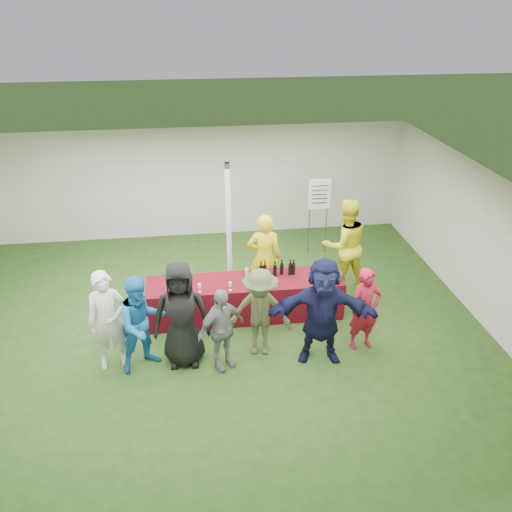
{
  "coord_description": "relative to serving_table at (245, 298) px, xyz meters",
  "views": [
    {
      "loc": [
        -0.1,
        -7.55,
        5.42
      ],
      "look_at": [
        0.91,
        0.27,
        1.25
      ],
      "focal_mm": 35.0,
      "sensor_mm": 36.0,
      "label": 1
    }
  ],
  "objects": [
    {
      "name": "serving_table",
      "position": [
        0.0,
        0.0,
        0.0
      ],
      "size": [
        3.6,
        0.8,
        0.75
      ],
      "primitive_type": "cube",
      "color": "#620819",
      "rests_on": "ground"
    },
    {
      "name": "customer_6",
      "position": [
        1.88,
        -1.19,
        0.38
      ],
      "size": [
        0.6,
        0.45,
        1.5
      ],
      "primitive_type": "imported",
      "rotation": [
        0.0,
        0.0,
        0.18
      ],
      "color": "#AA152E",
      "rests_on": "ground"
    },
    {
      "name": "wine_bottles",
      "position": [
        0.62,
        0.13,
        0.5
      ],
      "size": [
        0.68,
        0.13,
        0.32
      ],
      "color": "black",
      "rests_on": "serving_table"
    },
    {
      "name": "customer_5",
      "position": [
        1.08,
        -1.39,
        0.55
      ],
      "size": [
        1.78,
        0.81,
        1.85
      ],
      "primitive_type": "imported",
      "rotation": [
        0.0,
        0.0,
        -0.16
      ],
      "color": "#141538",
      "rests_on": "ground"
    },
    {
      "name": "customer_0",
      "position": [
        -2.29,
        -1.14,
        0.49
      ],
      "size": [
        0.7,
        0.53,
        1.72
      ],
      "primitive_type": "imported",
      "rotation": [
        0.0,
        0.0,
        0.21
      ],
      "color": "silver",
      "rests_on": "ground"
    },
    {
      "name": "wine_list_sign",
      "position": [
        1.93,
        2.37,
        0.94
      ],
      "size": [
        0.5,
        0.03,
        1.8
      ],
      "color": "slate",
      "rests_on": "ground"
    },
    {
      "name": "wine_glasses",
      "position": [
        -0.31,
        -0.26,
        0.49
      ],
      "size": [
        2.75,
        0.13,
        0.16
      ],
      "color": "silver",
      "rests_on": "serving_table"
    },
    {
      "name": "customer_1",
      "position": [
        -1.76,
        -1.22,
        0.45
      ],
      "size": [
        1.0,
        0.93,
        1.65
      ],
      "primitive_type": "imported",
      "rotation": [
        0.0,
        0.0,
        0.48
      ],
      "color": "#1A70BB",
      "rests_on": "ground"
    },
    {
      "name": "customer_2",
      "position": [
        -1.14,
        -1.2,
        0.54
      ],
      "size": [
        0.91,
        0.61,
        1.83
      ],
      "primitive_type": "imported",
      "rotation": [
        0.0,
        0.0,
        -0.04
      ],
      "color": "black",
      "rests_on": "ground"
    },
    {
      "name": "dump_bucket",
      "position": [
        1.61,
        -0.22,
        0.46
      ],
      "size": [
        0.26,
        0.26,
        0.18
      ],
      "primitive_type": "cylinder",
      "color": "slate",
      "rests_on": "serving_table"
    },
    {
      "name": "customer_3",
      "position": [
        -0.53,
        -1.4,
        0.35
      ],
      "size": [
        0.91,
        0.74,
        1.45
      ],
      "primitive_type": "imported",
      "rotation": [
        0.0,
        0.0,
        0.54
      ],
      "color": "gray",
      "rests_on": "ground"
    },
    {
      "name": "bar_towel",
      "position": [
        1.55,
        0.05,
        0.39
      ],
      "size": [
        0.25,
        0.18,
        0.03
      ],
      "primitive_type": "cube",
      "color": "white",
      "rests_on": "serving_table"
    },
    {
      "name": "tent",
      "position": [
        -0.21,
        0.93,
        0.98
      ],
      "size": [
        10.0,
        10.0,
        10.0
      ],
      "color": "white",
      "rests_on": "ground"
    },
    {
      "name": "staff_pourer",
      "position": [
        0.43,
        0.56,
        0.53
      ],
      "size": [
        0.7,
        0.49,
        1.8
      ],
      "primitive_type": "imported",
      "rotation": [
        0.0,
        0.0,
        3.04
      ],
      "color": "yellow",
      "rests_on": "ground"
    },
    {
      "name": "customer_4",
      "position": [
        0.12,
        -1.12,
        0.42
      ],
      "size": [
        1.11,
        0.76,
        1.58
      ],
      "primitive_type": "imported",
      "rotation": [
        0.0,
        0.0,
        -0.18
      ],
      "color": "#494E2D",
      "rests_on": "ground"
    },
    {
      "name": "staff_back",
      "position": [
        2.09,
        0.79,
        0.59
      ],
      "size": [
        1.03,
        0.86,
        1.93
      ],
      "primitive_type": "imported",
      "rotation": [
        0.0,
        0.0,
        3.29
      ],
      "color": "yellow",
      "rests_on": "ground"
    },
    {
      "name": "ground",
      "position": [
        -0.71,
        -0.27,
        -0.38
      ],
      "size": [
        60.0,
        60.0,
        0.0
      ],
      "primitive_type": "plane",
      "color": "#284719",
      "rests_on": "ground"
    },
    {
      "name": "water_bottle",
      "position": [
        0.04,
        0.08,
        0.48
      ],
      "size": [
        0.07,
        0.07,
        0.23
      ],
      "color": "silver",
      "rests_on": "serving_table"
    }
  ]
}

